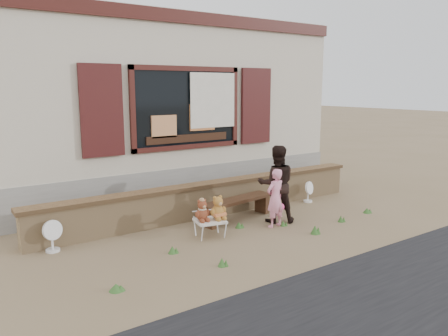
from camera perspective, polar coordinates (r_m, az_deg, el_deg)
ground at (r=7.87m, az=2.48°, el=-7.84°), size 80.00×80.00×0.00m
shopfront at (r=11.39m, az=-11.19°, el=7.92°), size 8.04×5.13×4.00m
brick_wall at (r=8.56m, az=-1.51°, el=-3.93°), size 7.10×0.36×0.67m
bench at (r=8.26m, az=1.70°, el=-4.76°), size 1.64×0.58×0.41m
folding_chair at (r=7.35m, az=-1.85°, el=-6.98°), size 0.56×0.52×0.30m
teddy_bear_left at (r=7.24m, az=-2.90°, el=-5.48°), size 0.32×0.29×0.37m
teddy_bear_right at (r=7.33m, az=-0.84°, el=-5.12°), size 0.35×0.32×0.41m
child at (r=7.85m, az=6.71°, el=-3.92°), size 0.41×0.29×1.06m
adult at (r=8.11m, az=6.87°, el=-2.08°), size 0.88×0.83×1.44m
fan_left at (r=7.21m, az=-21.57°, el=-8.22°), size 0.32×0.21×0.50m
fan_right at (r=9.71m, az=10.92°, el=-3.05°), size 0.30×0.19×0.46m
grass_tufts at (r=7.27m, az=5.28°, el=-8.97°), size 5.54×1.37×0.16m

